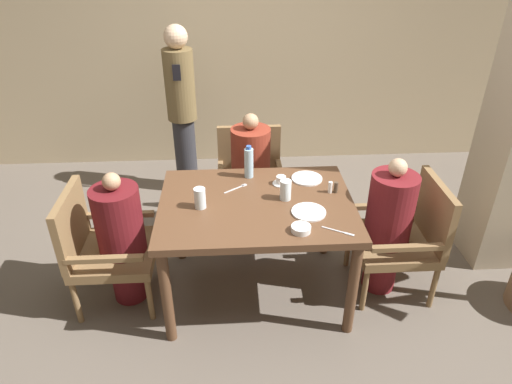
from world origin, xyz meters
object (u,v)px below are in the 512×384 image
(standing_host, at_px, (182,107))
(diner_in_right_chair, at_px, (388,225))
(chair_far_side, at_px, (250,177))
(water_bottle, at_px, (249,163))
(glass_tall_near, at_px, (200,198))
(chair_right_side, at_px, (406,234))
(plate_main_right, at_px, (307,178))
(bowl_small, at_px, (301,229))
(plate_main_left, at_px, (309,212))
(teacup_with_saucer, at_px, (281,181))
(glass_tall_mid, at_px, (286,190))
(diner_in_far_chair, at_px, (251,175))
(diner_in_left_chair, at_px, (122,237))
(chair_left_side, at_px, (102,245))

(standing_host, bearing_deg, diner_in_right_chair, -45.53)
(chair_far_side, relative_size, water_bottle, 3.54)
(standing_host, bearing_deg, chair_far_side, -47.03)
(chair_far_side, xyz_separation_m, standing_host, (-0.61, 0.66, 0.41))
(water_bottle, relative_size, glass_tall_near, 1.76)
(diner_in_right_chair, height_order, glass_tall_near, diner_in_right_chair)
(standing_host, bearing_deg, glass_tall_near, -81.41)
(chair_right_side, distance_m, plate_main_right, 0.81)
(bowl_small, bearing_deg, plate_main_right, 77.98)
(chair_right_side, bearing_deg, plate_main_left, -168.70)
(teacup_with_saucer, distance_m, bowl_small, 0.59)
(plate_main_right, height_order, glass_tall_near, glass_tall_near)
(chair_right_side, height_order, glass_tall_mid, glass_tall_mid)
(glass_tall_near, bearing_deg, teacup_with_saucer, 26.22)
(diner_in_far_chair, xyz_separation_m, plate_main_right, (0.38, -0.47, 0.21))
(chair_far_side, xyz_separation_m, diner_in_right_chair, (0.92, -0.91, 0.08))
(diner_in_right_chair, height_order, water_bottle, diner_in_right_chair)
(diner_in_left_chair, height_order, plate_main_right, diner_in_left_chair)
(diner_in_left_chair, relative_size, diner_in_far_chair, 0.92)
(diner_in_far_chair, height_order, water_bottle, diner_in_far_chair)
(diner_in_right_chair, xyz_separation_m, teacup_with_saucer, (-0.73, 0.23, 0.25))
(standing_host, height_order, plate_main_left, standing_host)
(teacup_with_saucer, bearing_deg, chair_right_side, -14.93)
(standing_host, distance_m, plate_main_right, 1.62)
(glass_tall_near, bearing_deg, plate_main_left, -8.79)
(chair_right_side, bearing_deg, chair_left_side, 180.00)
(diner_in_left_chair, distance_m, bowl_small, 1.25)
(plate_main_left, distance_m, plate_main_right, 0.45)
(diner_in_far_chair, xyz_separation_m, water_bottle, (-0.03, -0.40, 0.32))
(plate_main_left, bearing_deg, chair_right_side, 11.30)
(plate_main_right, bearing_deg, chair_right_side, -23.29)
(water_bottle, distance_m, glass_tall_mid, 0.40)
(chair_far_side, bearing_deg, diner_in_left_chair, -135.52)
(chair_left_side, xyz_separation_m, standing_host, (0.46, 1.56, 0.41))
(chair_left_side, relative_size, plate_main_left, 3.91)
(diner_in_right_chair, relative_size, standing_host, 0.65)
(glass_tall_mid, bearing_deg, plate_main_right, 54.49)
(standing_host, distance_m, plate_main_left, 1.95)
(chair_far_side, bearing_deg, standing_host, 132.97)
(diner_in_far_chair, xyz_separation_m, glass_tall_mid, (0.20, -0.73, 0.28))
(diner_in_left_chair, distance_m, glass_tall_near, 0.64)
(diner_in_left_chair, distance_m, diner_in_far_chair, 1.20)
(chair_right_side, bearing_deg, diner_in_right_chair, 180.00)
(bowl_small, bearing_deg, water_bottle, 111.68)
(standing_host, relative_size, teacup_with_saucer, 13.65)
(standing_host, bearing_deg, water_bottle, -64.37)
(bowl_small, bearing_deg, diner_in_left_chair, 163.44)
(chair_right_side, relative_size, diner_in_right_chair, 0.82)
(plate_main_left, relative_size, plate_main_right, 1.00)
(diner_in_right_chair, bearing_deg, glass_tall_near, -178.21)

